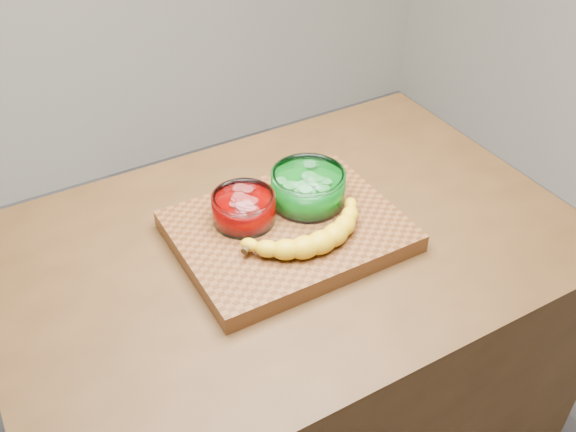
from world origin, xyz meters
TOP-DOWN VIEW (x-y plane):
  - counter at (0.00, 0.00)m, footprint 1.20×0.80m
  - cutting_board at (0.00, 0.00)m, footprint 0.45×0.35m
  - bowl_red at (-0.07, 0.06)m, footprint 0.13×0.13m
  - bowl_green at (0.07, 0.04)m, footprint 0.16×0.16m
  - banana at (0.01, -0.07)m, footprint 0.31×0.14m

SIDE VIEW (x-z plane):
  - counter at x=0.00m, z-range 0.00..0.90m
  - cutting_board at x=0.00m, z-range 0.90..0.94m
  - banana at x=0.01m, z-range 0.94..0.98m
  - bowl_red at x=-0.07m, z-range 0.94..1.00m
  - bowl_green at x=0.07m, z-range 0.94..1.01m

